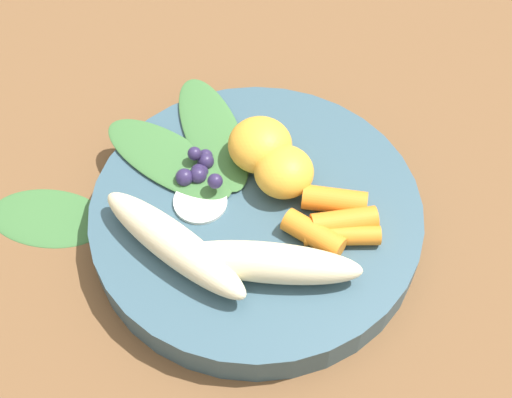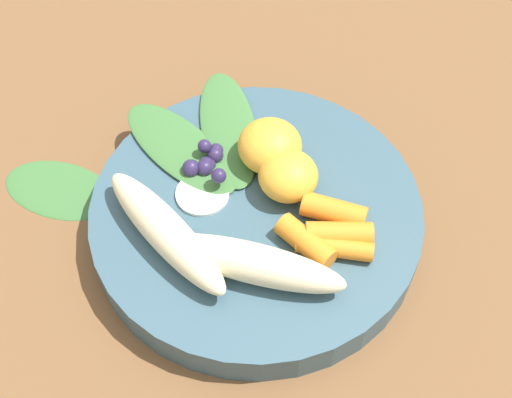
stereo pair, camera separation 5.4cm
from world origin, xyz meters
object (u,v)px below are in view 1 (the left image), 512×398
object	(u,v)px
banana_peeled_right	(174,244)
orange_segment_near	(260,145)
kale_leaf_stray	(48,216)
bowl	(256,218)
banana_peeled_left	(267,262)

from	to	relation	value
banana_peeled_right	orange_segment_near	distance (m)	0.11
orange_segment_near	kale_leaf_stray	world-z (taller)	orange_segment_near
bowl	banana_peeled_right	xyz separation A→B (m)	(0.04, 0.06, 0.03)
banana_peeled_left	kale_leaf_stray	bearing A→B (deg)	164.82
banana_peeled_right	bowl	bearing A→B (deg)	76.13
banana_peeled_left	banana_peeled_right	distance (m)	0.07
banana_peeled_left	kale_leaf_stray	xyz separation A→B (m)	(0.19, 0.00, -0.04)
banana_peeled_left	orange_segment_near	xyz separation A→B (m)	(0.04, -0.10, 0.00)
orange_segment_near	kale_leaf_stray	bearing A→B (deg)	34.13
bowl	kale_leaf_stray	size ratio (longest dim) A/B	2.62
banana_peeled_left	kale_leaf_stray	size ratio (longest dim) A/B	1.38
bowl	kale_leaf_stray	bearing A→B (deg)	18.89
orange_segment_near	banana_peeled_right	bearing A→B (deg)	77.38
bowl	orange_segment_near	distance (m)	0.06
bowl	banana_peeled_left	xyz separation A→B (m)	(-0.03, 0.05, 0.03)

